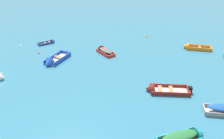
# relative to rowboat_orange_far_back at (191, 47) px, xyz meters

# --- Properties ---
(rowboat_orange_far_back) EXTENTS (4.18, 1.74, 1.20)m
(rowboat_orange_far_back) POSITION_rel_rowboat_orange_far_back_xyz_m (0.00, 0.00, 0.00)
(rowboat_orange_far_back) COLOR gray
(rowboat_orange_far_back) RESTS_ON ground_plane
(rowboat_maroon_center) EXTENTS (4.77, 1.74, 1.49)m
(rowboat_maroon_center) POSITION_rel_rowboat_orange_far_back_xyz_m (-5.94, -12.07, -0.01)
(rowboat_maroon_center) COLOR beige
(rowboat_maroon_center) RESTS_ON ground_plane
(rowboat_red_midfield_left) EXTENTS (3.18, 3.39, 1.18)m
(rowboat_red_midfield_left) POSITION_rel_rowboat_orange_far_back_xyz_m (-12.92, -2.58, 0.08)
(rowboat_red_midfield_left) COLOR #4C4C51
(rowboat_red_midfield_left) RESTS_ON ground_plane
(rowboat_turquoise_outer_left) EXTENTS (4.15, 2.76, 1.17)m
(rowboat_turquoise_outer_left) POSITION_rel_rowboat_orange_far_back_xyz_m (-4.29, -18.61, 0.09)
(rowboat_turquoise_outer_left) COLOR #99754C
(rowboat_turquoise_outer_left) RESTS_ON ground_plane
(rowboat_deep_blue_back_row_right) EXTENTS (2.64, 2.39, 0.79)m
(rowboat_deep_blue_back_row_right) POSITION_rel_rowboat_orange_far_back_xyz_m (-21.79, 0.26, -0.09)
(rowboat_deep_blue_back_row_right) COLOR #99754C
(rowboat_deep_blue_back_row_right) RESTS_ON ground_plane
(rowboat_blue_near_camera) EXTENTS (2.87, 4.71, 1.49)m
(rowboat_blue_near_camera) POSITION_rel_rowboat_orange_far_back_xyz_m (-19.04, -6.76, 0.03)
(rowboat_blue_near_camera) COLOR beige
(rowboat_blue_near_camera) RESTS_ON ground_plane
(mooring_buoy_far_field) EXTENTS (0.33, 0.33, 0.33)m
(mooring_buoy_far_field) POSITION_rel_rowboat_orange_far_back_xyz_m (-22.00, -3.91, -0.22)
(mooring_buoy_far_field) COLOR red
(mooring_buoy_far_field) RESTS_ON ground_plane
(mooring_buoy_near_foreground) EXTENTS (0.38, 0.38, 0.38)m
(mooring_buoy_near_foreground) POSITION_rel_rowboat_orange_far_back_xyz_m (-6.45, 4.53, -0.22)
(mooring_buoy_near_foreground) COLOR orange
(mooring_buoy_near_foreground) RESTS_ON ground_plane
(mooring_buoy_between_boats_left) EXTENTS (0.34, 0.34, 0.34)m
(mooring_buoy_between_boats_left) POSITION_rel_rowboat_orange_far_back_xyz_m (-25.80, -1.60, -0.22)
(mooring_buoy_between_boats_left) COLOR silver
(mooring_buoy_between_boats_left) RESTS_ON ground_plane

